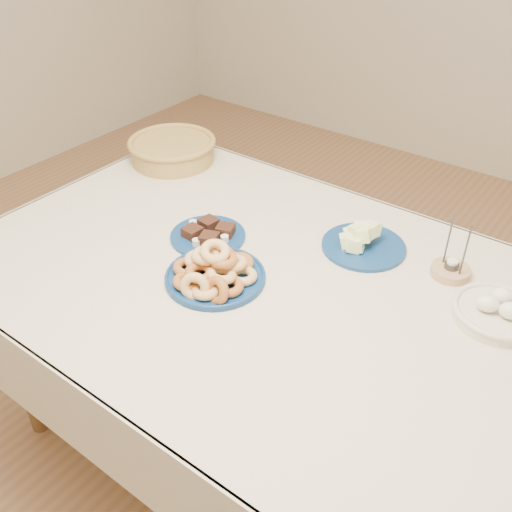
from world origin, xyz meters
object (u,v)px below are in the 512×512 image
object	(u,v)px
dining_table	(267,308)
melon_plate	(362,241)
wicker_basket	(172,149)
candle_holder	(451,270)
donut_platter	(214,272)
brownie_plate	(208,234)
egg_bowl	(497,312)

from	to	relation	value
dining_table	melon_plate	bearing A→B (deg)	63.72
wicker_basket	candle_holder	xyz separation A→B (m)	(1.08, -0.06, -0.03)
candle_holder	donut_platter	bearing A→B (deg)	-140.78
melon_plate	brownie_plate	distance (m)	0.45
melon_plate	dining_table	bearing A→B (deg)	-116.28
brownie_plate	dining_table	bearing A→B (deg)	-11.52
brownie_plate	egg_bowl	distance (m)	0.81
donut_platter	egg_bowl	bearing A→B (deg)	24.66
brownie_plate	egg_bowl	bearing A→B (deg)	10.69
dining_table	brownie_plate	bearing A→B (deg)	168.48
wicker_basket	donut_platter	bearing A→B (deg)	-38.04
dining_table	melon_plate	xyz separation A→B (m)	(0.13, 0.27, 0.13)
egg_bowl	dining_table	bearing A→B (deg)	-159.65
dining_table	candle_holder	distance (m)	0.51
wicker_basket	egg_bowl	bearing A→B (deg)	-7.52
melon_plate	candle_holder	bearing A→B (deg)	7.17
donut_platter	candle_holder	size ratio (longest dim) A/B	1.90
donut_platter	brownie_plate	distance (m)	0.21
dining_table	candle_holder	bearing A→B (deg)	38.22
dining_table	brownie_plate	size ratio (longest dim) A/B	6.68
dining_table	wicker_basket	size ratio (longest dim) A/B	4.72
dining_table	brownie_plate	world-z (taller)	brownie_plate
dining_table	donut_platter	bearing A→B (deg)	-137.28
dining_table	candle_holder	size ratio (longest dim) A/B	9.83
donut_platter	brownie_plate	world-z (taller)	donut_platter
donut_platter	melon_plate	xyz separation A→B (m)	(0.24, 0.37, -0.00)
wicker_basket	egg_bowl	distance (m)	1.24
melon_plate	wicker_basket	size ratio (longest dim) A/B	0.67
candle_holder	melon_plate	bearing A→B (deg)	-172.83
donut_platter	melon_plate	distance (m)	0.44
candle_holder	egg_bowl	size ratio (longest dim) A/B	0.63
donut_platter	melon_plate	world-z (taller)	donut_platter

